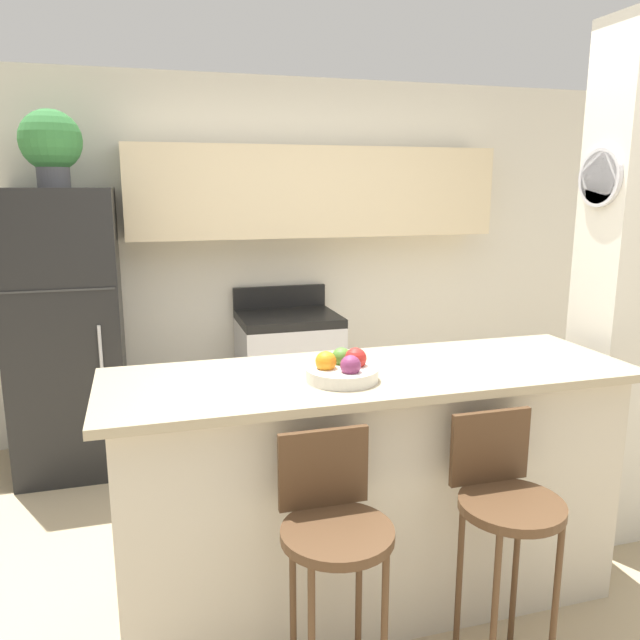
# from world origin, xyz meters

# --- Properties ---
(ground_plane) EXTENTS (14.00, 14.00, 0.00)m
(ground_plane) POSITION_xyz_m (0.00, 0.00, 0.00)
(ground_plane) COLOR tan
(wall_back) EXTENTS (5.60, 0.38, 2.55)m
(wall_back) POSITION_xyz_m (0.13, 2.16, 1.46)
(wall_back) COLOR silver
(wall_back) RESTS_ON ground_plane
(pillar_right) EXTENTS (0.38, 0.32, 2.55)m
(pillar_right) POSITION_xyz_m (1.38, 0.19, 1.28)
(pillar_right) COLOR silver
(pillar_right) RESTS_ON ground_plane
(counter_bar) EXTENTS (2.18, 0.71, 1.05)m
(counter_bar) POSITION_xyz_m (0.00, 0.00, 0.53)
(counter_bar) COLOR beige
(counter_bar) RESTS_ON ground_plane
(refrigerator) EXTENTS (0.67, 0.72, 1.79)m
(refrigerator) POSITION_xyz_m (-1.36, 1.83, 0.89)
(refrigerator) COLOR black
(refrigerator) RESTS_ON ground_plane
(stove_range) EXTENTS (0.69, 0.59, 1.07)m
(stove_range) POSITION_xyz_m (0.09, 1.90, 0.46)
(stove_range) COLOR silver
(stove_range) RESTS_ON ground_plane
(bar_stool_left) EXTENTS (0.38, 0.38, 0.98)m
(bar_stool_left) POSITION_xyz_m (-0.32, -0.51, 0.66)
(bar_stool_left) COLOR #4C331E
(bar_stool_left) RESTS_ON ground_plane
(bar_stool_right) EXTENTS (0.38, 0.38, 0.98)m
(bar_stool_right) POSITION_xyz_m (0.32, -0.51, 0.66)
(bar_stool_right) COLOR #4C331E
(bar_stool_right) RESTS_ON ground_plane
(potted_plant_on_fridge) EXTENTS (0.36, 0.36, 0.45)m
(potted_plant_on_fridge) POSITION_xyz_m (-1.36, 1.83, 2.04)
(potted_plant_on_fridge) COLOR #4C4C51
(potted_plant_on_fridge) RESTS_ON refrigerator
(fruit_bowl) EXTENTS (0.28, 0.28, 0.12)m
(fruit_bowl) POSITION_xyz_m (-0.16, -0.08, 1.10)
(fruit_bowl) COLOR silver
(fruit_bowl) RESTS_ON counter_bar
(trash_bin) EXTENTS (0.28, 0.28, 0.38)m
(trash_bin) POSITION_xyz_m (-0.80, 1.57, 0.19)
(trash_bin) COLOR #59595B
(trash_bin) RESTS_ON ground_plane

